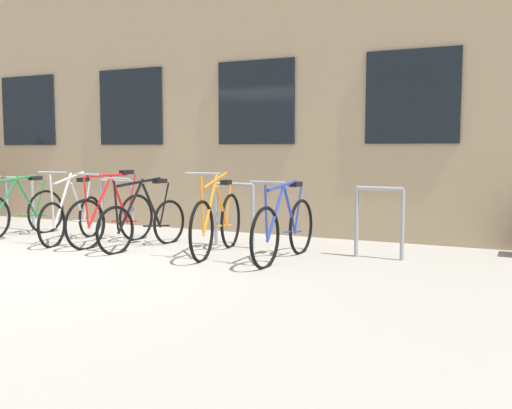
{
  "coord_description": "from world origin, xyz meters",
  "views": [
    {
      "loc": [
        5.16,
        -5.21,
        1.35
      ],
      "look_at": [
        1.95,
        1.6,
        0.63
      ],
      "focal_mm": 41.28,
      "sensor_mm": 36.0,
      "label": 1
    }
  ],
  "objects_px": {
    "bicycle_blue": "(284,228)",
    "bicycle_silver": "(72,217)",
    "bicycle_orange": "(217,223)",
    "bicycle_black": "(144,222)",
    "bicycle_red": "(112,217)",
    "bicycle_green": "(19,212)"
  },
  "relations": [
    {
      "from": "bicycle_orange",
      "to": "bicycle_red",
      "type": "relative_size",
      "value": 1.09
    },
    {
      "from": "bicycle_red",
      "to": "bicycle_green",
      "type": "bearing_deg",
      "value": -179.31
    },
    {
      "from": "bicycle_green",
      "to": "bicycle_orange",
      "type": "bearing_deg",
      "value": 0.06
    },
    {
      "from": "bicycle_blue",
      "to": "bicycle_red",
      "type": "relative_size",
      "value": 1.07
    },
    {
      "from": "bicycle_red",
      "to": "bicycle_black",
      "type": "height_order",
      "value": "bicycle_red"
    },
    {
      "from": "bicycle_blue",
      "to": "bicycle_red",
      "type": "height_order",
      "value": "bicycle_red"
    },
    {
      "from": "bicycle_blue",
      "to": "bicycle_red",
      "type": "distance_m",
      "value": 2.65
    },
    {
      "from": "bicycle_green",
      "to": "bicycle_black",
      "type": "bearing_deg",
      "value": -1.44
    },
    {
      "from": "bicycle_green",
      "to": "bicycle_red",
      "type": "distance_m",
      "value": 1.76
    },
    {
      "from": "bicycle_blue",
      "to": "bicycle_silver",
      "type": "bearing_deg",
      "value": 179.77
    },
    {
      "from": "bicycle_blue",
      "to": "bicycle_black",
      "type": "xyz_separation_m",
      "value": [
        -2.05,
        -0.02,
        -0.03
      ]
    },
    {
      "from": "bicycle_blue",
      "to": "bicycle_orange",
      "type": "relative_size",
      "value": 0.98
    },
    {
      "from": "bicycle_blue",
      "to": "bicycle_green",
      "type": "bearing_deg",
      "value": 179.5
    },
    {
      "from": "bicycle_blue",
      "to": "bicycle_silver",
      "type": "distance_m",
      "value": 3.33
    },
    {
      "from": "bicycle_silver",
      "to": "bicycle_orange",
      "type": "bearing_deg",
      "value": 0.7
    },
    {
      "from": "bicycle_orange",
      "to": "bicycle_red",
      "type": "bearing_deg",
      "value": 179.42
    },
    {
      "from": "bicycle_orange",
      "to": "bicycle_silver",
      "type": "xyz_separation_m",
      "value": [
        -2.38,
        -0.03,
        -0.04
      ]
    },
    {
      "from": "bicycle_blue",
      "to": "bicycle_orange",
      "type": "height_order",
      "value": "bicycle_orange"
    },
    {
      "from": "bicycle_blue",
      "to": "bicycle_silver",
      "type": "relative_size",
      "value": 1.09
    },
    {
      "from": "bicycle_blue",
      "to": "bicycle_green",
      "type": "distance_m",
      "value": 4.41
    },
    {
      "from": "bicycle_blue",
      "to": "bicycle_orange",
      "type": "bearing_deg",
      "value": 177.43
    },
    {
      "from": "bicycle_orange",
      "to": "bicycle_black",
      "type": "relative_size",
      "value": 1.09
    }
  ]
}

